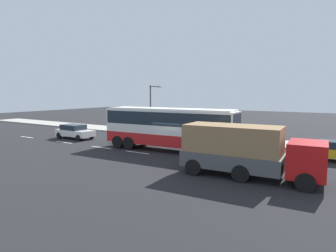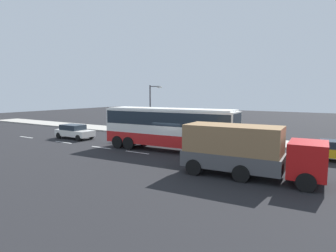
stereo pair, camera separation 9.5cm
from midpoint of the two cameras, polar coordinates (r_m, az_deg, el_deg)
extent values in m
plane|color=black|center=(23.80, 1.04, -5.17)|extent=(120.00, 120.00, 0.00)
cube|color=#A8A399|center=(31.00, 8.90, -2.36)|extent=(80.00, 4.00, 0.15)
cube|color=white|center=(35.30, -26.28, -2.00)|extent=(2.40, 0.16, 0.01)
cube|color=white|center=(30.16, -19.98, -3.06)|extent=(2.40, 0.16, 0.01)
cube|color=white|center=(26.33, -13.03, -4.19)|extent=(2.40, 0.16, 0.01)
cube|color=white|center=(23.68, -6.07, -5.26)|extent=(2.40, 0.16, 0.01)
cube|color=white|center=(20.88, 5.62, -6.86)|extent=(2.40, 0.16, 0.01)
cube|color=red|center=(24.00, 0.33, -2.59)|extent=(11.60, 2.96, 0.94)
cube|color=white|center=(23.82, 0.33, 0.88)|extent=(11.60, 2.96, 1.98)
cube|color=#1E2833|center=(23.79, 0.33, 1.59)|extent=(11.38, 2.97, 1.09)
cube|color=#1E2833|center=(21.63, 13.65, 0.38)|extent=(0.22, 2.22, 1.58)
cube|color=white|center=(23.73, 0.33, 3.41)|extent=(11.14, 2.79, 0.12)
cylinder|color=black|center=(23.47, 10.64, -4.08)|extent=(1.11, 0.35, 1.10)
cylinder|color=black|center=(21.33, 8.62, -5.11)|extent=(1.11, 0.35, 1.10)
cylinder|color=black|center=(26.79, -4.75, -2.68)|extent=(1.11, 0.35, 1.10)
cylinder|color=black|center=(24.94, -7.74, -3.40)|extent=(1.11, 0.35, 1.10)
cylinder|color=black|center=(27.47, -6.82, -2.47)|extent=(1.11, 0.35, 1.10)
cylinder|color=black|center=(25.67, -9.88, -3.16)|extent=(1.11, 0.35, 1.10)
cube|color=red|center=(16.73, 26.19, -6.00)|extent=(1.99, 2.55, 1.83)
cube|color=#4C4C4F|center=(17.45, 12.80, -6.54)|extent=(5.87, 2.76, 0.90)
cube|color=olive|center=(17.22, 12.91, -2.49)|extent=(5.64, 2.65, 1.60)
cylinder|color=black|center=(18.08, 26.33, -8.08)|extent=(0.97, 0.33, 0.96)
cylinder|color=black|center=(15.80, 25.90, -10.12)|extent=(0.97, 0.33, 0.96)
cylinder|color=black|center=(18.47, 16.29, -7.35)|extent=(0.97, 0.33, 0.96)
cylinder|color=black|center=(16.25, 14.42, -9.20)|extent=(0.97, 0.33, 0.96)
cylinder|color=black|center=(19.25, 8.08, -6.59)|extent=(0.97, 0.33, 0.96)
cylinder|color=black|center=(17.14, 5.23, -8.20)|extent=(0.97, 0.33, 0.96)
cylinder|color=black|center=(24.70, 27.43, -4.73)|extent=(0.65, 0.23, 0.64)
cylinder|color=black|center=(23.03, 27.28, -5.49)|extent=(0.65, 0.23, 0.64)
cube|color=white|center=(32.11, -17.97, -1.28)|extent=(4.47, 1.88, 0.63)
cube|color=#1E2833|center=(32.25, -18.31, -0.21)|extent=(2.47, 1.70, 0.55)
cylinder|color=black|center=(31.52, -14.94, -1.91)|extent=(0.64, 0.21, 0.64)
cylinder|color=black|center=(30.41, -17.35, -2.29)|extent=(0.64, 0.21, 0.64)
cylinder|color=black|center=(33.90, -18.49, -1.44)|extent=(0.64, 0.21, 0.64)
cylinder|color=black|center=(32.88, -20.84, -1.77)|extent=(0.64, 0.21, 0.64)
cylinder|color=brown|center=(31.16, 7.27, -1.35)|extent=(0.14, 0.14, 0.86)
cylinder|color=brown|center=(31.01, 7.38, -1.39)|extent=(0.14, 0.14, 0.86)
cylinder|color=#2672B2|center=(30.99, 7.34, 0.01)|extent=(0.32, 0.32, 0.65)
sphere|color=brown|center=(30.94, 7.36, 0.82)|extent=(0.23, 0.23, 0.23)
cylinder|color=#47474C|center=(32.57, -3.42, 3.22)|extent=(0.16, 0.16, 5.60)
cylinder|color=#47474C|center=(32.16, -2.52, 7.90)|extent=(1.28, 0.10, 0.10)
cube|color=silver|center=(31.80, -1.56, 7.74)|extent=(0.50, 0.24, 0.16)
camera|label=1|loc=(0.05, 90.11, -0.01)|focal=30.54mm
camera|label=2|loc=(0.05, -89.89, 0.01)|focal=30.54mm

